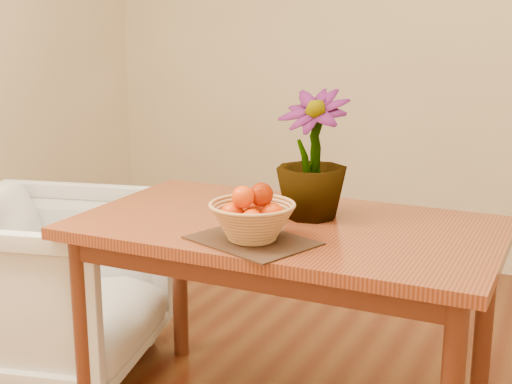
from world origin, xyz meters
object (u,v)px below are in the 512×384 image
at_px(wicker_basket, 252,223).
at_px(potted_plant, 312,155).
at_px(table, 286,247).
at_px(armchair, 49,278).

relative_size(wicker_basket, potted_plant, 0.61).
height_order(table, potted_plant, potted_plant).
distance_m(potted_plant, armchair, 1.21).
height_order(wicker_basket, armchair, wicker_basket).
bearing_deg(wicker_basket, potted_plant, 79.07).
bearing_deg(table, potted_plant, 61.33).
bearing_deg(potted_plant, wicker_basket, -94.87).
distance_m(wicker_basket, armchair, 1.10).
relative_size(wicker_basket, armchair, 0.33).
bearing_deg(table, armchair, -178.37).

